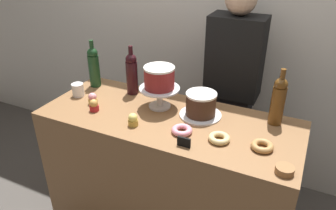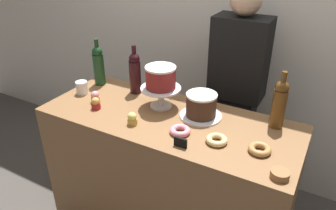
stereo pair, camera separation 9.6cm
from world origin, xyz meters
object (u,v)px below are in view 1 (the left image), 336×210
at_px(cupcake_caramel, 94,105).
at_px(price_sign_chalkboard, 184,142).
at_px(chocolate_round_cake, 201,104).
at_px(cookie_stack, 285,170).
at_px(barista_figure, 231,95).
at_px(donut_glazed, 219,138).
at_px(donut_pink, 182,130).
at_px(coffee_cup_ceramic, 78,90).
at_px(wine_bottle_amber, 278,100).
at_px(wine_bottle_dark_red, 132,73).
at_px(wine_bottle_green, 94,66).
at_px(white_layer_cake, 159,77).
at_px(donut_maple, 262,146).
at_px(cupcake_strawberry, 93,99).
at_px(cake_stand_pedestal, 160,94).
at_px(cupcake_lemon, 133,120).

distance_m(cupcake_caramel, price_sign_chalkboard, 0.64).
xyz_separation_m(chocolate_round_cake, cookie_stack, (0.52, -0.32, -0.06)).
height_order(chocolate_round_cake, barista_figure, barista_figure).
relative_size(donut_glazed, donut_pink, 1.00).
xyz_separation_m(donut_glazed, coffee_cup_ceramic, (-0.99, 0.10, 0.03)).
height_order(donut_glazed, price_sign_chalkboard, price_sign_chalkboard).
relative_size(donut_pink, barista_figure, 0.07).
xyz_separation_m(wine_bottle_amber, cookie_stack, (0.11, -0.42, -0.13)).
distance_m(wine_bottle_dark_red, barista_figure, 0.72).
height_order(wine_bottle_amber, donut_pink, wine_bottle_amber).
distance_m(chocolate_round_cake, wine_bottle_amber, 0.42).
height_order(donut_glazed, donut_pink, same).
height_order(wine_bottle_green, donut_glazed, wine_bottle_green).
bearing_deg(coffee_cup_ceramic, chocolate_round_cake, 7.05).
bearing_deg(chocolate_round_cake, cupcake_caramel, -159.74).
bearing_deg(price_sign_chalkboard, white_layer_cake, 132.88).
relative_size(donut_maple, cookie_stack, 1.33).
bearing_deg(cookie_stack, coffee_cup_ceramic, 170.59).
height_order(wine_bottle_green, wine_bottle_dark_red, same).
height_order(cupcake_strawberry, price_sign_chalkboard, cupcake_strawberry).
relative_size(wine_bottle_green, donut_pink, 2.91).
xyz_separation_m(wine_bottle_green, cupcake_strawberry, (0.15, -0.23, -0.11)).
bearing_deg(cookie_stack, barista_figure, 119.95).
bearing_deg(price_sign_chalkboard, wine_bottle_amber, 49.19).
xyz_separation_m(wine_bottle_dark_red, cupcake_strawberry, (-0.14, -0.24, -0.11)).
xyz_separation_m(chocolate_round_cake, donut_glazed, (0.18, -0.21, -0.06)).
xyz_separation_m(cake_stand_pedestal, coffee_cup_ceramic, (-0.55, -0.09, -0.05)).
xyz_separation_m(donut_maple, price_sign_chalkboard, (-0.36, -0.15, 0.01)).
xyz_separation_m(cupcake_lemon, cookie_stack, (0.82, -0.06, -0.02)).
bearing_deg(cupcake_strawberry, barista_figure, 41.46).
bearing_deg(price_sign_chalkboard, cookie_stack, 0.77).
xyz_separation_m(cupcake_lemon, cupcake_strawberry, (-0.36, 0.11, 0.00)).
bearing_deg(cupcake_lemon, donut_pink, 9.58).
xyz_separation_m(wine_bottle_green, barista_figure, (0.87, 0.40, -0.21)).
bearing_deg(wine_bottle_green, wine_bottle_amber, 0.97).
relative_size(donut_maple, donut_pink, 1.00).
bearing_deg(donut_maple, price_sign_chalkboard, -157.49).
relative_size(wine_bottle_green, cupcake_lemon, 4.38).
bearing_deg(wine_bottle_dark_red, wine_bottle_green, -178.34).
distance_m(wine_bottle_green, price_sign_chalkboard, 0.95).
relative_size(donut_maple, barista_figure, 0.07).
bearing_deg(cupcake_lemon, wine_bottle_green, 145.99).
bearing_deg(cupcake_caramel, cake_stand_pedestal, 32.61).
bearing_deg(wine_bottle_dark_red, donut_pink, -32.10).
relative_size(white_layer_cake, cupcake_strawberry, 2.47).
height_order(cupcake_caramel, barista_figure, barista_figure).
bearing_deg(cookie_stack, donut_maple, 131.78).
distance_m(wine_bottle_amber, cookie_stack, 0.46).
relative_size(donut_maple, coffee_cup_ceramic, 1.32).
relative_size(wine_bottle_amber, barista_figure, 0.20).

